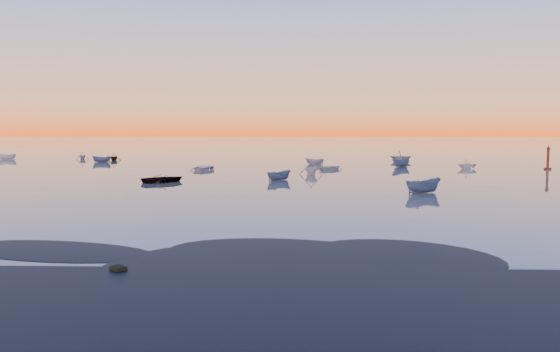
{
  "coord_description": "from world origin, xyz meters",
  "views": [
    {
      "loc": [
        5.34,
        -25.01,
        5.74
      ],
      "look_at": [
        3.83,
        28.0,
        1.18
      ],
      "focal_mm": 35.0,
      "sensor_mm": 36.0,
      "label": 1
    }
  ],
  "objects": [
    {
      "name": "boat_near_right",
      "position": [
        7.35,
        44.05,
        0.0
      ],
      "size": [
        4.03,
        2.0,
        1.38
      ],
      "primitive_type": "imported",
      "rotation": [
        0.0,
        0.0,
        3.2
      ],
      "color": "silver",
      "rests_on": "ground"
    },
    {
      "name": "boat_near_center",
      "position": [
        16.82,
        24.0,
        0.0
      ],
      "size": [
        3.29,
        4.17,
        1.34
      ],
      "primitive_type": "imported",
      "rotation": [
        0.0,
        0.0,
        2.07
      ],
      "color": "#3D5575",
      "rests_on": "ground"
    },
    {
      "name": "channel_marker",
      "position": [
        41.46,
        53.9,
        1.39
      ],
      "size": [
        0.99,
        0.99,
        3.51
      ],
      "color": "#491A0F",
      "rests_on": "ground"
    },
    {
      "name": "mud_lobes",
      "position": [
        0.0,
        -1.0,
        0.01
      ],
      "size": [
        140.0,
        6.0,
        0.07
      ],
      "primitive_type": null,
      "color": "black",
      "rests_on": "ground"
    },
    {
      "name": "moored_fleet",
      "position": [
        0.0,
        53.0,
        0.0
      ],
      "size": [
        124.0,
        58.0,
        1.2
      ],
      "primitive_type": null,
      "color": "silver",
      "rests_on": "ground"
    },
    {
      "name": "ground",
      "position": [
        0.0,
        100.0,
        0.0
      ],
      "size": [
        600.0,
        600.0,
        0.0
      ],
      "primitive_type": "plane",
      "color": "#665D55",
      "rests_on": "ground"
    }
  ]
}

